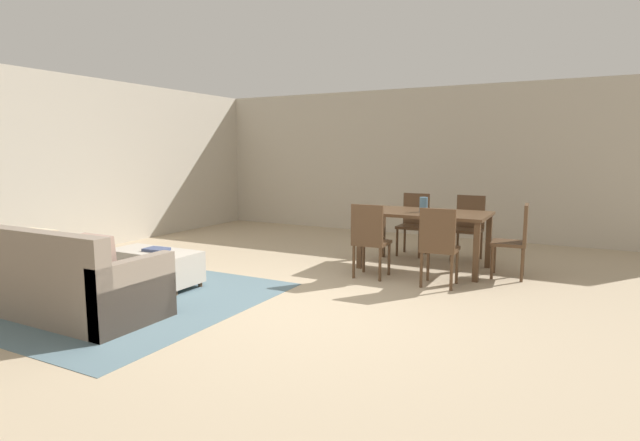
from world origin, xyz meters
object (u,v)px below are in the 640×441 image
at_px(dining_chair_near_left, 370,237).
at_px(dining_chair_far_right, 469,224).
at_px(ottoman_table, 155,266).
at_px(dining_chair_head_east, 516,236).
at_px(dining_table, 425,218).
at_px(dining_chair_near_right, 439,243).
at_px(dining_chair_far_left, 414,220).
at_px(vase_centerpiece, 424,205).
at_px(couch, 59,283).
at_px(book_on_ottoman, 156,249).

xyz_separation_m(dining_chair_near_left, dining_chair_far_right, (0.84, 1.71, 0.00)).
xyz_separation_m(ottoman_table, dining_chair_near_left, (2.06, 1.49, 0.28)).
height_order(ottoman_table, dining_chair_head_east, dining_chair_head_east).
bearing_deg(dining_table, ottoman_table, -136.91).
height_order(ottoman_table, dining_table, dining_table).
height_order(dining_chair_near_left, dining_chair_far_right, same).
xyz_separation_m(dining_chair_near_right, dining_chair_head_east, (0.73, 0.87, 0.00)).
xyz_separation_m(dining_chair_far_right, dining_chair_head_east, (0.75, -0.86, 0.00)).
distance_m(ottoman_table, dining_table, 3.45).
bearing_deg(dining_chair_near_right, dining_table, 115.49).
xyz_separation_m(dining_chair_near_left, dining_chair_far_left, (0.03, 1.67, 0.00)).
xyz_separation_m(dining_chair_far_right, vase_centerpiece, (-0.41, -0.89, 0.34)).
bearing_deg(dining_chair_near_right, dining_chair_near_left, 178.76).
bearing_deg(dining_chair_far_left, vase_centerpiece, -65.55).
bearing_deg(dining_chair_far_left, couch, -116.42).
xyz_separation_m(couch, dining_chair_far_right, (2.95, 4.35, 0.22)).
bearing_deg(dining_chair_head_east, book_on_ottoman, -147.15).
bearing_deg(book_on_ottoman, couch, -94.10).
relative_size(dining_chair_far_left, dining_chair_head_east, 1.00).
bearing_deg(vase_centerpiece, dining_table, 65.36).
relative_size(dining_table, dining_chair_far_left, 1.77).
bearing_deg(ottoman_table, vase_centerpiece, 42.84).
bearing_deg(dining_chair_far_left, ottoman_table, -123.58).
height_order(dining_table, dining_chair_far_right, dining_chair_far_right).
xyz_separation_m(dining_table, vase_centerpiece, (-0.02, -0.04, 0.19)).
distance_m(couch, book_on_ottoman, 1.17).
bearing_deg(dining_chair_far_left, dining_chair_near_right, -64.12).
xyz_separation_m(couch, dining_chair_head_east, (3.70, 3.50, 0.22)).
bearing_deg(dining_chair_far_left, dining_chair_far_right, 2.31).
bearing_deg(dining_chair_near_left, dining_chair_far_left, 88.84).
bearing_deg(book_on_ottoman, dining_table, 43.47).
bearing_deg(vase_centerpiece, dining_chair_near_right, -62.70).
relative_size(dining_table, dining_chair_near_left, 1.77).
bearing_deg(dining_chair_head_east, dining_chair_near_right, -130.11).
bearing_deg(dining_chair_far_right, book_on_ottoman, -131.91).
distance_m(ottoman_table, vase_centerpiece, 3.45).
height_order(couch, book_on_ottoman, couch).
relative_size(couch, dining_chair_far_right, 2.25).
relative_size(couch, dining_chair_near_right, 2.25).
bearing_deg(dining_chair_near_left, dining_chair_far_right, 63.91).
bearing_deg(couch, dining_chair_far_left, 63.58).
relative_size(ottoman_table, vase_centerpiece, 5.60).
bearing_deg(dining_chair_near_left, dining_chair_near_right, -1.24).
height_order(couch, ottoman_table, couch).
xyz_separation_m(dining_chair_near_right, book_on_ottoman, (-2.89, -1.47, -0.09)).
height_order(dining_chair_far_left, dining_chair_far_right, same).
relative_size(dining_table, dining_chair_near_right, 1.77).
bearing_deg(couch, dining_chair_far_right, 55.89).
distance_m(dining_chair_near_left, dining_chair_far_left, 1.67).
height_order(ottoman_table, dining_chair_far_right, dining_chair_far_right).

